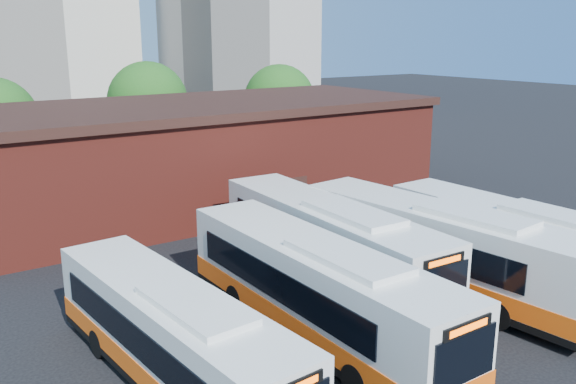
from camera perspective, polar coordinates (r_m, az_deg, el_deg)
ground at (r=24.29m, az=14.60°, el=-11.26°), size 220.00×220.00×0.00m
bus_farwest at (r=19.05m, az=-10.72°, el=-13.54°), size 3.39×12.12×3.26m
bus_west at (r=21.41m, az=2.69°, el=-9.52°), size 2.85×13.39×3.64m
bus_midwest at (r=25.96m, az=3.80°, el=-5.11°), size 3.29×13.62×3.68m
bus_mideast at (r=26.09m, az=13.85°, el=-5.38°), size 4.19×13.82×3.71m
bus_east at (r=27.81m, az=20.81°, el=-4.88°), size 3.06×12.97×3.51m
depot_building at (r=38.68m, az=-7.87°, el=3.74°), size 28.60×12.60×6.40m
tree_mid at (r=51.92m, az=-12.97°, el=8.24°), size 6.56×6.56×8.36m
tree_east at (r=54.36m, az=-0.81°, el=8.60°), size 6.24×6.24×7.96m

